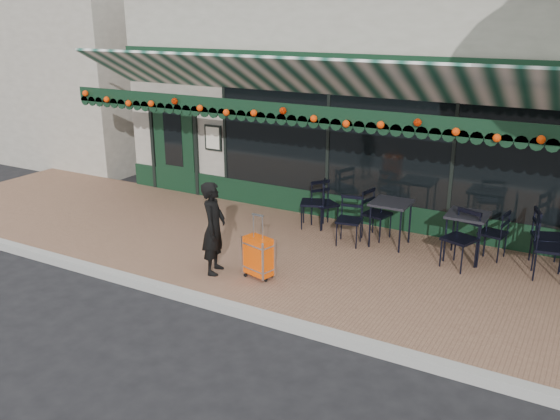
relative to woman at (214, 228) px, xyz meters
The scene contains 17 objects.
ground 1.81m from the woman, 26.65° to the right, with size 80.00×80.00×0.00m, color black.
sidewalk 2.08m from the woman, 42.52° to the left, with size 18.00×4.00×0.15m, color brown.
curb 1.81m from the woman, 29.18° to the right, with size 18.00×0.16×0.15m, color #9E9E99.
restaurant_building 7.40m from the woman, 78.81° to the left, with size 12.00×9.60×4.50m.
neighbor_building_left 13.78m from the woman, 147.82° to the left, with size 12.00×8.00×4.80m, color #AEA799.
woman is the anchor object (origin of this frame).
suitcase 0.82m from the woman, 13.07° to the left, with size 0.49×0.35×1.02m.
cafe_table_a 4.12m from the woman, 36.61° to the left, with size 0.64×0.64×0.79m.
cafe_table_b 3.17m from the woman, 50.61° to the left, with size 0.65×0.65×0.80m.
chair_a_left 4.60m from the woman, 36.55° to the left, with size 0.42×0.42×0.84m, color black, non-canonical shape.
chair_a_right 5.32m from the woman, 31.63° to the left, with size 0.49×0.49×0.97m, color black, non-canonical shape.
chair_a_front 3.90m from the woman, 31.96° to the left, with size 0.47×0.47×0.95m, color black, non-canonical shape.
chair_a_extra 5.16m from the woman, 26.88° to the left, with size 0.48×0.48×0.96m, color black, non-canonical shape.
chair_b_left 2.68m from the woman, 81.04° to the left, with size 0.47×0.47×0.94m, color black, non-canonical shape.
chair_b_right 3.17m from the woman, 57.66° to the left, with size 0.45×0.45×0.89m, color black, non-canonical shape.
chair_b_front 2.55m from the woman, 57.29° to the left, with size 0.43×0.43×0.86m, color black, non-canonical shape.
chair_solo 2.82m from the woman, 77.28° to the left, with size 0.44×0.44×0.89m, color black, non-canonical shape.
Camera 1 is at (3.69, -6.29, 4.05)m, focal length 38.00 mm.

